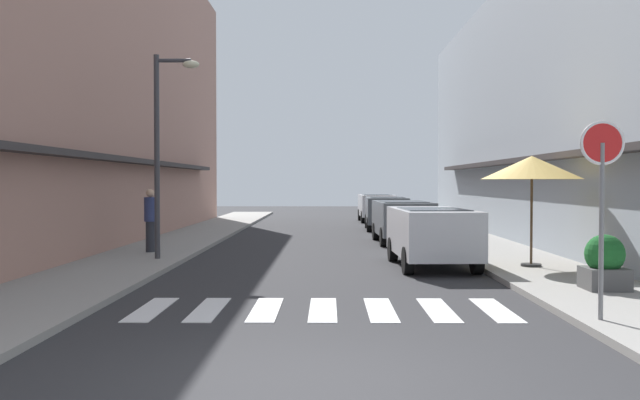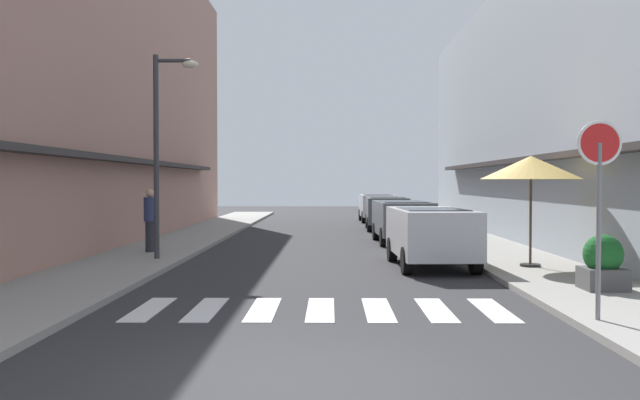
{
  "view_description": "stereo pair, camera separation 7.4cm",
  "coord_description": "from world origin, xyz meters",
  "views": [
    {
      "loc": [
        0.09,
        -7.17,
        2.11
      ],
      "look_at": [
        -0.22,
        17.75,
        1.48
      ],
      "focal_mm": 39.08,
      "sensor_mm": 36.0,
      "label": 1
    },
    {
      "loc": [
        0.17,
        -7.17,
        2.11
      ],
      "look_at": [
        -0.22,
        17.75,
        1.48
      ],
      "focal_mm": 39.08,
      "sensor_mm": 36.0,
      "label": 2
    }
  ],
  "objects": [
    {
      "name": "ground_plane",
      "position": [
        0.0,
        14.55,
        0.0
      ],
      "size": [
        80.02,
        80.02,
        0.0
      ],
      "primitive_type": "plane",
      "color": "#2B2B2D"
    },
    {
      "name": "sidewalk_left",
      "position": [
        -5.03,
        14.55,
        0.06
      ],
      "size": [
        2.65,
        50.92,
        0.12
      ],
      "primitive_type": "cube",
      "color": "gray",
      "rests_on": "ground_plane"
    },
    {
      "name": "sidewalk_right",
      "position": [
        5.03,
        14.55,
        0.06
      ],
      "size": [
        2.65,
        50.92,
        0.12
      ],
      "primitive_type": "cube",
      "color": "gray",
      "rests_on": "ground_plane"
    },
    {
      "name": "building_row_left",
      "position": [
        -8.85,
        15.37,
        5.92
      ],
      "size": [
        5.5,
        34.74,
        11.84
      ],
      "color": "#A87A6B",
      "rests_on": "ground_plane"
    },
    {
      "name": "building_row_right",
      "position": [
        8.85,
        15.37,
        4.68
      ],
      "size": [
        5.5,
        34.74,
        9.36
      ],
      "color": "#939EA8",
      "rests_on": "ground_plane"
    },
    {
      "name": "crosswalk",
      "position": [
        -0.0,
        4.29,
        0.01
      ],
      "size": [
        6.15,
        2.2,
        0.01
      ],
      "color": "silver",
      "rests_on": "ground_plane"
    },
    {
      "name": "parked_car_near",
      "position": [
        2.65,
        10.07,
        0.92
      ],
      "size": [
        1.93,
        4.12,
        1.47
      ],
      "color": "silver",
      "rests_on": "ground_plane"
    },
    {
      "name": "parked_car_mid",
      "position": [
        2.65,
        16.95,
        0.92
      ],
      "size": [
        1.91,
        4.11,
        1.47
      ],
      "color": "#4C5156",
      "rests_on": "ground_plane"
    },
    {
      "name": "parked_car_far",
      "position": [
        2.65,
        23.68,
        0.92
      ],
      "size": [
        1.89,
        3.95,
        1.47
      ],
      "color": "#4C5156",
      "rests_on": "ground_plane"
    },
    {
      "name": "parked_car_distant",
      "position": [
        2.65,
        30.12,
        0.92
      ],
      "size": [
        1.86,
        4.02,
        1.47
      ],
      "color": "silver",
      "rests_on": "ground_plane"
    },
    {
      "name": "round_street_sign",
      "position": [
        4.04,
        2.92,
        2.33
      ],
      "size": [
        0.65,
        0.07,
        2.89
      ],
      "color": "slate",
      "rests_on": "sidewalk_right"
    },
    {
      "name": "street_lamp",
      "position": [
        -4.2,
        10.94,
        3.37
      ],
      "size": [
        1.19,
        0.28,
        5.31
      ],
      "color": "#38383D",
      "rests_on": "sidewalk_left"
    },
    {
      "name": "cafe_umbrella",
      "position": [
        4.91,
        9.37,
        2.45
      ],
      "size": [
        2.36,
        2.36,
        2.62
      ],
      "color": "#262626",
      "rests_on": "sidewalk_right"
    },
    {
      "name": "planter_corner",
      "position": [
        5.23,
        5.79,
        0.61
      ],
      "size": [
        0.76,
        0.76,
        1.03
      ],
      "color": "#4C4C4C",
      "rests_on": "sidewalk_right"
    },
    {
      "name": "pedestrian_walking_near",
      "position": [
        -5.02,
        12.66,
        1.08
      ],
      "size": [
        0.34,
        0.34,
        1.81
      ],
      "rotation": [
        0.0,
        0.0,
        3.51
      ],
      "color": "#282B33",
      "rests_on": "sidewalk_left"
    }
  ]
}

